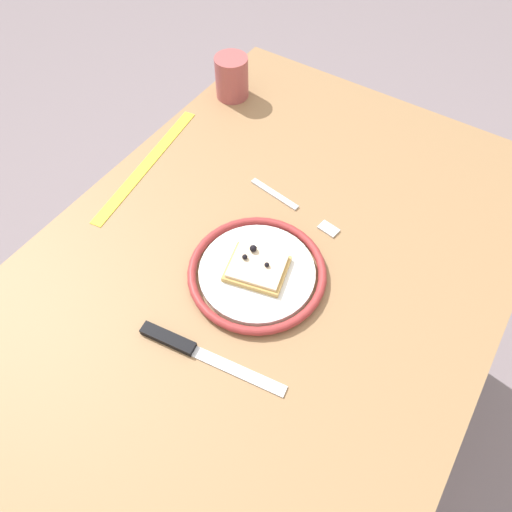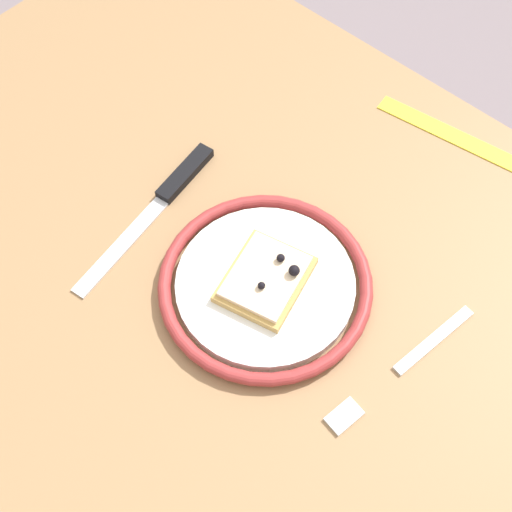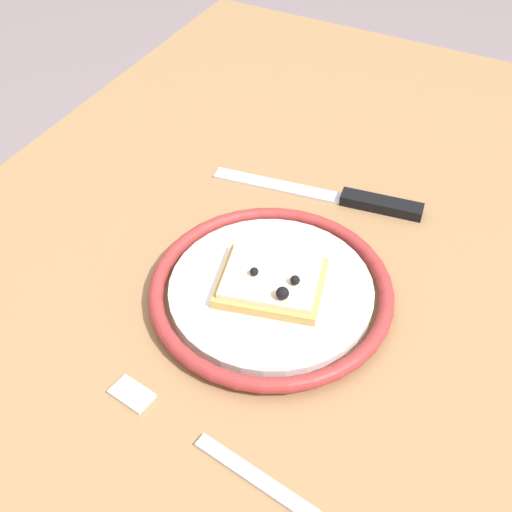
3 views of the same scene
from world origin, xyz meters
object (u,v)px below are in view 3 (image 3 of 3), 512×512
fork (206,444)px  dining_table (270,355)px  plate (274,290)px  pizza_slice_near (270,283)px  knife (352,199)px

fork → dining_table: bearing=8.6°
plate → fork: bearing=-172.4°
pizza_slice_near → fork: (-0.16, -0.02, -0.02)m
plate → knife: 0.17m
dining_table → fork: bearing=-171.4°
knife → pizza_slice_near: bearing=174.5°
plate → knife: (0.17, -0.01, -0.00)m
dining_table → plate: (0.00, -0.00, 0.10)m
plate → fork: 0.17m
knife → fork: (-0.33, -0.01, -0.00)m
knife → fork: knife is taller
knife → fork: bearing=-178.6°
pizza_slice_near → plate: bearing=-25.5°
fork → knife: bearing=1.4°
dining_table → plate: bearing=-54.7°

